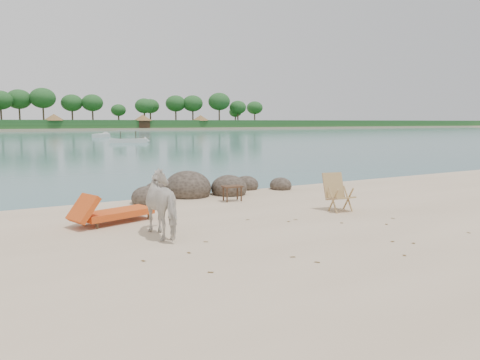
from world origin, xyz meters
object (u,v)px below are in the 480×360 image
object	(u,v)px
side_table	(232,194)
boulders	(203,189)
lounge_chair	(117,210)
cow	(166,205)
deck_chair	(341,193)

from	to	relation	value
side_table	boulders	bearing A→B (deg)	103.03
side_table	lounge_chair	size ratio (longest dim) A/B	0.27
lounge_chair	cow	bearing A→B (deg)	-89.66
cow	deck_chair	size ratio (longest dim) A/B	1.60
cow	lounge_chair	xyz separation A→B (m)	(-0.58, 1.93, -0.39)
cow	lounge_chair	distance (m)	2.05
cow	boulders	bearing A→B (deg)	-125.00
side_table	deck_chair	world-z (taller)	deck_chair
side_table	lounge_chair	world-z (taller)	lounge_chair
lounge_chair	boulders	bearing A→B (deg)	20.98
cow	side_table	distance (m)	4.77
deck_chair	lounge_chair	bearing A→B (deg)	173.84
boulders	side_table	distance (m)	1.70
side_table	deck_chair	xyz separation A→B (m)	(1.84, -3.02, 0.29)
boulders	deck_chair	xyz separation A→B (m)	(2.06, -4.71, 0.32)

